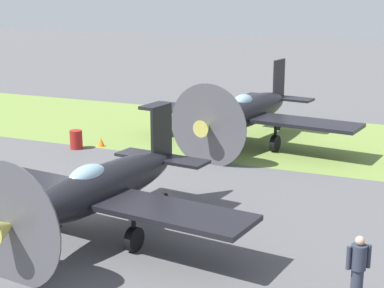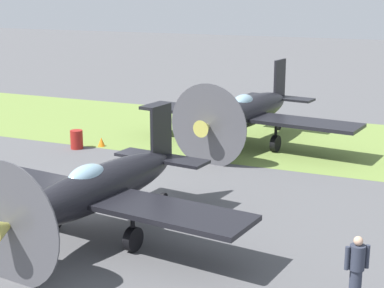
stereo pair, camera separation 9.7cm
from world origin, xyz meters
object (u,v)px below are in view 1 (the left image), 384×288
Objects in this scene: runway_marker_cone at (101,142)px; airplane_lead at (98,188)px; airplane_wingman at (247,112)px; ground_crew_mechanic at (358,268)px; fuel_drum at (76,140)px.

airplane_lead is at bearing 121.78° from runway_marker_cone.
airplane_wingman is 6.57× the size of ground_crew_mechanic.
fuel_drum is at bearing 112.63° from ground_crew_mechanic.
airplane_wingman reaches higher than airplane_lead.
airplane_lead is 11.13m from fuel_drum.
airplane_lead is 12.68m from airplane_wingman.
airplane_lead is at bearing 138.77° from ground_crew_mechanic.
fuel_drum is (14.74, -9.78, -0.46)m from ground_crew_mechanic.
fuel_drum is at bearing -45.27° from airplane_lead.
ground_crew_mechanic is at bearing 142.58° from runway_marker_cone.
runway_marker_cone is (13.90, -10.63, -0.69)m from ground_crew_mechanic.
ground_crew_mechanic is 17.70m from fuel_drum.
runway_marker_cone is at bearing 108.76° from ground_crew_mechanic.
airplane_lead reaches higher than fuel_drum.
ground_crew_mechanic is 17.51m from runway_marker_cone.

